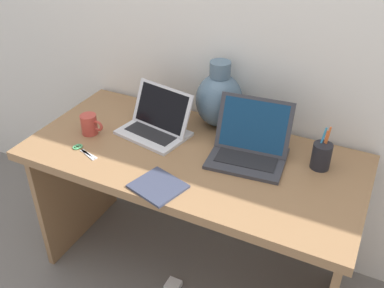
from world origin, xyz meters
name	(u,v)px	position (x,y,z in m)	size (l,w,h in m)	color
ground_plane	(192,270)	(0.00, 0.00, 0.00)	(6.00, 6.00, 0.00)	slate
back_wall	(231,19)	(0.00, 0.38, 1.20)	(4.40, 0.04, 2.40)	silver
desk	(192,183)	(0.00, 0.00, 0.57)	(1.44, 0.68, 0.73)	olive
laptop_left	(157,122)	(-0.22, 0.09, 0.78)	(0.34, 0.27, 0.20)	silver
laptop_right	(250,143)	(0.22, 0.10, 0.79)	(0.33, 0.28, 0.23)	#333338
green_vase	(219,99)	(0.00, 0.28, 0.86)	(0.22, 0.22, 0.31)	slate
notebook_stack	(158,186)	(-0.02, -0.26, 0.73)	(0.18, 0.17, 0.01)	#33384C
coffee_mug	(90,124)	(-0.49, -0.06, 0.78)	(0.11, 0.07, 0.09)	#B23D33
pen_cup	(321,156)	(0.51, 0.14, 0.79)	(0.08, 0.08, 0.19)	black
scissors	(81,150)	(-0.44, -0.19, 0.73)	(0.15, 0.08, 0.01)	#B7B7BC
power_brick	(173,285)	(-0.04, -0.14, 0.01)	(0.07, 0.07, 0.03)	white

